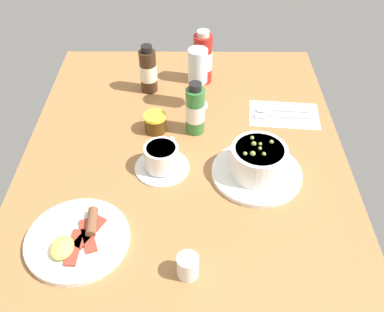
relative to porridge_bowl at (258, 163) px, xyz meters
The scene contains 11 objects.
ground_plane 19.75cm from the porridge_bowl, 71.78° to the left, with size 110.00×84.00×3.00cm, color #9E6B3D.
porridge_bowl is the anchor object (origin of this frame).
cutlery_setting 26.81cm from the porridge_bowl, 22.33° to the right, with size 14.19×20.91×0.90cm.
coffee_cup 23.60cm from the porridge_bowl, 84.35° to the left, with size 13.78×13.78×6.84cm.
creamer_jug 32.68cm from the porridge_bowl, 149.53° to the left, with size 4.37×5.30×5.77cm.
wine_glass 33.52cm from the porridge_bowl, 26.61° to the left, with size 6.18×6.18×18.34cm.
jam_jar 31.39cm from the porridge_bowl, 56.40° to the left, with size 6.28×6.28×5.19cm.
sauce_bottle_red 44.66cm from the porridge_bowl, 16.83° to the left, with size 5.91×5.91×16.99cm.
sauce_bottle_brown 47.48cm from the porridge_bowl, 38.24° to the left, with size 5.15×5.15×15.09cm.
sauce_bottle_green 23.21cm from the porridge_bowl, 41.32° to the left, with size 5.20×5.20×15.35cm.
breakfast_plate 45.31cm from the porridge_bowl, 117.17° to the left, with size 22.20×22.20×3.70cm.
Camera 1 is at (-82.83, -2.50, 76.84)cm, focal length 40.96 mm.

